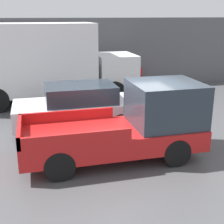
% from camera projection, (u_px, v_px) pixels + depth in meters
% --- Properties ---
extents(ground_plane, '(60.00, 60.00, 0.00)m').
position_uv_depth(ground_plane, '(134.00, 151.00, 9.57)').
color(ground_plane, '#4C4C4F').
extents(building_wall, '(28.00, 0.15, 3.85)m').
position_uv_depth(building_wall, '(85.00, 55.00, 16.95)').
color(building_wall, '#56565B').
rests_on(building_wall, ground).
extents(pickup_truck, '(5.14, 2.04, 2.18)m').
position_uv_depth(pickup_truck, '(132.00, 124.00, 8.98)').
color(pickup_truck, red).
rests_on(pickup_truck, ground).
extents(car, '(4.46, 1.96, 1.65)m').
position_uv_depth(car, '(78.00, 107.00, 11.22)').
color(car, silver).
rests_on(car, ground).
extents(delivery_truck, '(8.26, 2.37, 3.66)m').
position_uv_depth(delivery_truck, '(38.00, 62.00, 14.18)').
color(delivery_truck, white).
rests_on(delivery_truck, ground).
extents(newspaper_box, '(0.45, 0.40, 1.13)m').
position_uv_depth(newspaper_box, '(137.00, 78.00, 17.75)').
color(newspaper_box, red).
rests_on(newspaper_box, ground).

